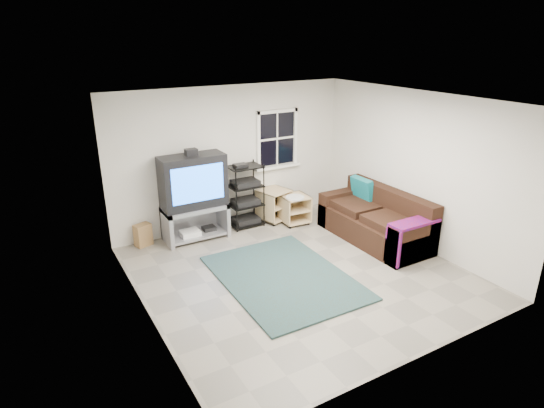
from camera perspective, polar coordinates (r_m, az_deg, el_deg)
room at (r=8.79m, az=0.64°, el=7.74°), size 4.60×4.62×4.60m
tv_unit at (r=7.95m, az=-9.84°, el=1.68°), size 1.11×0.56×1.63m
av_rack at (r=8.51m, az=-3.34°, el=0.60°), size 0.61×0.44×1.21m
side_table_left at (r=8.84m, az=0.05°, el=0.06°), size 0.64×0.64×0.62m
side_table_right at (r=8.71m, az=2.75°, el=-0.36°), size 0.53×0.54×0.58m
sofa at (r=8.20m, az=12.94°, el=-2.11°), size 0.93×2.11×0.96m
shag_rug at (r=6.90m, az=1.45°, el=-9.15°), size 1.78×2.43×0.03m
paper_bag at (r=8.12m, az=-15.88°, el=-3.76°), size 0.32×0.25×0.39m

